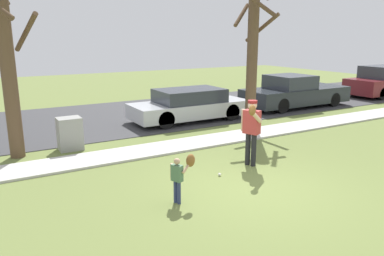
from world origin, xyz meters
name	(u,v)px	position (x,y,z in m)	size (l,w,h in m)	color
ground_plane	(177,148)	(0.00, 3.50, 0.00)	(48.00, 48.00, 0.00)	olive
sidewalk_strip	(176,146)	(0.00, 3.60, 0.03)	(36.00, 1.20, 0.06)	beige
road_surface	(119,116)	(0.00, 8.60, 0.01)	(36.00, 6.80, 0.02)	#38383A
person_adult	(251,126)	(0.86, 1.17, 1.05)	(0.63, 0.78, 1.68)	black
person_child	(181,172)	(-1.68, 0.14, 0.64)	(0.51, 0.31, 0.98)	navy
baseball	(220,174)	(-0.22, 0.96, 0.04)	(0.07, 0.07, 0.07)	white
utility_cabinet	(70,134)	(-2.77, 4.90, 0.47)	(0.66, 0.55, 0.95)	gray
street_tree_near	(253,46)	(3.70, 4.75, 2.86)	(1.85, 1.88, 5.39)	brown
street_tree_far	(7,56)	(-4.18, 4.92, 2.71)	(1.85, 1.88, 5.09)	brown
parked_sedan_silver	(190,105)	(2.13, 6.51, 0.62)	(4.60, 1.80, 1.23)	silver
parked_pickup_dark	(294,93)	(7.76, 6.63, 0.67)	(5.20, 1.95, 1.48)	#23282D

